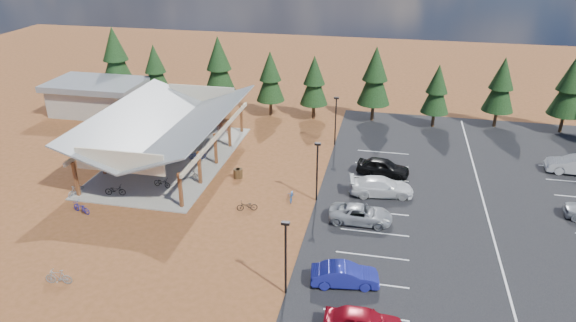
{
  "coord_description": "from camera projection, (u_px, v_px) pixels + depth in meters",
  "views": [
    {
      "loc": [
        10.38,
        -34.77,
        20.76
      ],
      "look_at": [
        2.14,
        4.23,
        2.29
      ],
      "focal_mm": 32.0,
      "sensor_mm": 36.0,
      "label": 1
    }
  ],
  "objects": [
    {
      "name": "car_3",
      "position": [
        381.0,
        186.0,
        42.86
      ],
      "size": [
        5.56,
        2.88,
        1.54
      ],
      "primitive_type": "imported",
      "rotation": [
        0.0,
        0.0,
        1.71
      ],
      "color": "white",
      "rests_on": "asphalt_lot"
    },
    {
      "name": "bike_16",
      "position": [
        247.0,
        206.0,
        40.66
      ],
      "size": [
        1.73,
        1.02,
        0.86
      ],
      "primitive_type": "imported",
      "rotation": [
        0.0,
        0.0,
        5.0
      ],
      "color": "black",
      "rests_on": "ground"
    },
    {
      "name": "bike_0",
      "position": [
        115.0,
        190.0,
        42.8
      ],
      "size": [
        1.83,
        0.86,
        0.92
      ],
      "primitive_type": "imported",
      "rotation": [
        0.0,
        0.0,
        1.72
      ],
      "color": "black",
      "rests_on": "concrete_pad"
    },
    {
      "name": "bike_9",
      "position": [
        76.0,
        190.0,
        42.92
      ],
      "size": [
        0.97,
        1.72,
        1.0
      ],
      "primitive_type": "imported",
      "rotation": [
        0.0,
        0.0,
        2.82
      ],
      "color": "gray",
      "rests_on": "ground"
    },
    {
      "name": "pine_1",
      "position": [
        155.0,
        69.0,
        62.38
      ],
      "size": [
        3.31,
        3.31,
        7.71
      ],
      "color": "#382314",
      "rests_on": "ground"
    },
    {
      "name": "car_2",
      "position": [
        361.0,
        214.0,
        38.99
      ],
      "size": [
        4.85,
        2.28,
        1.34
      ],
      "primitive_type": "imported",
      "rotation": [
        0.0,
        0.0,
        1.58
      ],
      "color": "#999CA1",
      "rests_on": "asphalt_lot"
    },
    {
      "name": "car_4",
      "position": [
        383.0,
        167.0,
        46.24
      ],
      "size": [
        4.9,
        2.55,
        1.59
      ],
      "primitive_type": "imported",
      "rotation": [
        0.0,
        0.0,
        1.42
      ],
      "color": "black",
      "rests_on": "asphalt_lot"
    },
    {
      "name": "pine_7",
      "position": [
        501.0,
        85.0,
        55.75
      ],
      "size": [
        3.4,
        3.4,
        7.93
      ],
      "color": "#382314",
      "rests_on": "ground"
    },
    {
      "name": "bike_5",
      "position": [
        190.0,
        175.0,
        45.31
      ],
      "size": [
        1.77,
        0.69,
        1.04
      ],
      "primitive_type": "imported",
      "rotation": [
        0.0,
        0.0,
        1.69
      ],
      "color": "gray",
      "rests_on": "concrete_pad"
    },
    {
      "name": "bike_6",
      "position": [
        197.0,
        155.0,
        49.45
      ],
      "size": [
        1.66,
        0.93,
        0.82
      ],
      "primitive_type": "imported",
      "rotation": [
        0.0,
        0.0,
        1.83
      ],
      "color": "navy",
      "rests_on": "concrete_pad"
    },
    {
      "name": "trash_bin_0",
      "position": [
        239.0,
        173.0,
        45.91
      ],
      "size": [
        0.6,
        0.6,
        0.9
      ],
      "primitive_type": "cylinder",
      "color": "#422E17",
      "rests_on": "ground"
    },
    {
      "name": "bike_14",
      "position": [
        292.0,
        195.0,
        42.24
      ],
      "size": [
        0.75,
        1.67,
        0.85
      ],
      "primitive_type": "imported",
      "rotation": [
        0.0,
        0.0,
        0.12
      ],
      "color": "#1B509F",
      "rests_on": "ground"
    },
    {
      "name": "pine_0",
      "position": [
        115.0,
        56.0,
        63.92
      ],
      "size": [
        4.05,
        4.05,
        9.44
      ],
      "color": "#382314",
      "rests_on": "ground"
    },
    {
      "name": "bike_pavilion",
      "position": [
        168.0,
        123.0,
        48.03
      ],
      "size": [
        11.65,
        19.4,
        4.97
      ],
      "color": "#5B261A",
      "rests_on": "concrete_pad"
    },
    {
      "name": "bike_1",
      "position": [
        138.0,
        156.0,
        48.92
      ],
      "size": [
        1.64,
        0.48,
        0.99
      ],
      "primitive_type": "imported",
      "rotation": [
        0.0,
        0.0,
        1.56
      ],
      "color": "gray",
      "rests_on": "concrete_pad"
    },
    {
      "name": "pine_2",
      "position": [
        219.0,
        66.0,
        60.87
      ],
      "size": [
        3.85,
        3.85,
        8.97
      ],
      "color": "#382314",
      "rests_on": "ground"
    },
    {
      "name": "car_9",
      "position": [
        576.0,
        165.0,
        46.54
      ],
      "size": [
        5.15,
        2.08,
        1.66
      ],
      "primitive_type": "imported",
      "rotation": [
        0.0,
        0.0,
        -1.63
      ],
      "color": "silver",
      "rests_on": "asphalt_lot"
    },
    {
      "name": "bike_13",
      "position": [
        58.0,
        277.0,
        32.34
      ],
      "size": [
        1.81,
        0.73,
        1.05
      ],
      "primitive_type": "imported",
      "rotation": [
        0.0,
        0.0,
        4.85
      ],
      "color": "gray",
      "rests_on": "ground"
    },
    {
      "name": "pine_6",
      "position": [
        437.0,
        89.0,
        55.95
      ],
      "size": [
        3.06,
        3.06,
        7.13
      ],
      "color": "#382314",
      "rests_on": "ground"
    },
    {
      "name": "lamp_post_0",
      "position": [
        286.0,
        253.0,
        30.48
      ],
      "size": [
        0.5,
        0.25,
        5.14
      ],
      "color": "black",
      "rests_on": "ground"
    },
    {
      "name": "concrete_pad",
      "position": [
        171.0,
        159.0,
        49.61
      ],
      "size": [
        10.6,
        18.6,
        0.1
      ],
      "primitive_type": "cube",
      "color": "gray",
      "rests_on": "ground"
    },
    {
      "name": "lamp_post_2",
      "position": [
        336.0,
        118.0,
        51.78
      ],
      "size": [
        0.5,
        0.25,
        5.14
      ],
      "color": "black",
      "rests_on": "ground"
    },
    {
      "name": "outbuilding",
      "position": [
        98.0,
        97.0,
        61.18
      ],
      "size": [
        11.0,
        7.0,
        3.9
      ],
      "color": "#ADA593",
      "rests_on": "ground"
    },
    {
      "name": "pine_4",
      "position": [
        314.0,
        81.0,
        58.31
      ],
      "size": [
        3.2,
        3.2,
        7.46
      ],
      "color": "#382314",
      "rests_on": "ground"
    },
    {
      "name": "asphalt_lot",
      "position": [
        486.0,
        211.0,
        40.72
      ],
      "size": [
        27.0,
        44.0,
        0.04
      ],
      "primitive_type": "cube",
      "color": "black",
      "rests_on": "ground"
    },
    {
      "name": "trash_bin_1",
      "position": [
        237.0,
        174.0,
        45.88
      ],
      "size": [
        0.6,
        0.6,
        0.9
      ],
      "primitive_type": "cylinder",
      "color": "#422E17",
      "rests_on": "ground"
    },
    {
      "name": "bike_10",
      "position": [
        81.0,
        208.0,
        40.36
      ],
      "size": [
        1.89,
        1.14,
        0.94
      ],
      "primitive_type": "imported",
      "rotation": [
        0.0,
        0.0,
        4.4
      ],
      "color": "#1E1F9F",
      "rests_on": "ground"
    },
    {
      "name": "pine_3",
      "position": [
        270.0,
        77.0,
        59.31
      ],
      "size": [
        3.3,
        3.3,
        7.68
      ],
      "color": "#382314",
      "rests_on": "ground"
    },
    {
      "name": "car_1",
      "position": [
        345.0,
        275.0,
        32.15
      ],
      "size": [
        4.45,
        2.13,
        1.41
      ],
      "primitive_type": "imported",
      "rotation": [
        0.0,
        0.0,
        1.72
      ],
      "color": "navy",
      "rests_on": "asphalt_lot"
    },
    {
      "name": "lamp_post_1",
      "position": [
        317.0,
        168.0,
        41.13
      ],
      "size": [
        0.5,
        0.25,
        5.14
      ],
      "color": "black",
      "rests_on": "ground"
    },
    {
      "name": "bike_4",
      "position": [
        162.0,
        183.0,
        44.1
      ],
      "size": [
        1.74,
        0.89,
        0.87
      ],
      "primitive_type": "imported",
      "rotation": [
        0.0,
        0.0,
        1.37
      ],
      "color": "black",
      "rests_on": "concrete_pad"
    },
    {
      "name": "car_0",
      "position": [
        363.0,
        322.0,
        28.3
      ],
      "size": [
        4.48,
        1.92,
        1.51
      ],
      "primitive_type": "imported",
      "rotation": [
        0.0,
        0.0,
        1.6
      ],
      "color": "maroon",
      "rests_on": "asphalt_lot"
    },
    {
      "name": "pine_8",
      "position": [
        570.0,
        86.0,
        54.07
      ],
      "size": [
        3.64,
        3.64,
        8.48
      ],
      "color": "#382314",
      "rests_on": "ground"
    },
    {
      "name": "bike_7",
      "position": [
        223.0,
        128.0,
        55.72
      ],
      "size": [
        1.83,
        0.96,
        1.06
      ],
      "primitive_type": "imported",
      "rotation": [
        0.0,
        0.0,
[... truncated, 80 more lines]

